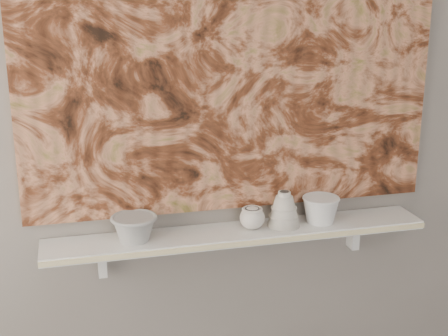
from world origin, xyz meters
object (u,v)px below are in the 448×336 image
object	(u,v)px
bowl_grey	(134,228)
bell_vessel	(284,209)
painting	(233,58)
cup_cream	(252,218)
bowl_white	(321,209)
shelf	(238,234)

from	to	relation	value
bowl_grey	bell_vessel	world-z (taller)	bell_vessel
painting	bowl_grey	size ratio (longest dim) A/B	9.26
bowl_grey	cup_cream	bearing A→B (deg)	0.00
bowl_grey	cup_cream	world-z (taller)	bowl_grey
cup_cream	bowl_white	bearing A→B (deg)	0.00
shelf	cup_cream	bearing A→B (deg)	0.00
shelf	cup_cream	distance (m)	0.08
bell_vessel	bowl_white	distance (m)	0.15
painting	bowl_white	distance (m)	0.65
bell_vessel	painting	bearing A→B (deg)	155.00
bell_vessel	bowl_white	world-z (taller)	bell_vessel
painting	bowl_grey	distance (m)	0.68
bowl_white	painting	bearing A→B (deg)	165.79
cup_cream	bell_vessel	distance (m)	0.12
bowl_grey	bowl_white	xyz separation A→B (m)	(0.69, 0.00, 0.00)
shelf	bowl_grey	size ratio (longest dim) A/B	8.65
bowl_grey	bell_vessel	xyz separation A→B (m)	(0.55, 0.00, 0.02)
bell_vessel	cup_cream	bearing A→B (deg)	180.00
bell_vessel	bowl_white	bearing A→B (deg)	0.00
shelf	cup_cream	size ratio (longest dim) A/B	15.25
shelf	bowl_white	size ratio (longest dim) A/B	10.04
shelf	painting	bearing A→B (deg)	90.00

